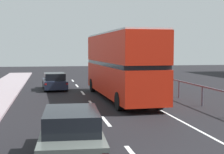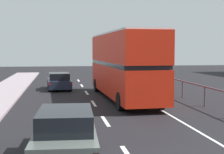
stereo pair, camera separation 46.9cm
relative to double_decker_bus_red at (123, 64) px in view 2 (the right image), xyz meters
The scene contains 5 objects.
lane_paint_markings 6.27m from the double_decker_bus_red, 89.96° to the right, with size 3.50×46.00×0.01m.
bridge_side_railing 6.84m from the double_decker_bus_red, 53.11° to the right, with size 0.10×42.00×1.17m.
double_decker_bus_red is the anchor object (origin of this frame).
hatchback_car_near 12.38m from the double_decker_bus_red, 109.05° to the right, with size 2.00×4.49×1.48m.
sedan_car_ahead 7.63m from the double_decker_bus_red, 123.85° to the left, with size 1.99×4.19×1.36m.
Camera 2 is at (-2.08, -7.25, 3.22)m, focal length 54.24 mm.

